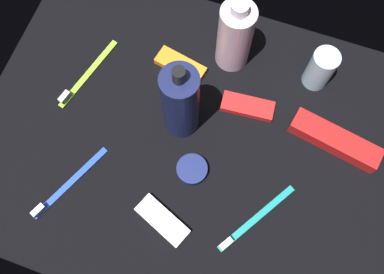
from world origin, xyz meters
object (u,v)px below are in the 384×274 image
object	(u,v)px
deodorant_stick	(320,69)
snack_bar_white	(163,221)
toothbrush_teal	(252,222)
toothbrush_lime	(85,77)
snack_bar_orange	(181,66)
toothbrush_blue	(66,186)
lotion_bottle	(181,103)
toothpaste_box_red	(335,140)
snack_bar_red	(248,106)
bodywash_bottle	(235,36)
cream_tin_right	(192,170)

from	to	relation	value
deodorant_stick	snack_bar_white	xyz separation A→B (cm)	(19.00, 37.26, -3.95)
deodorant_stick	toothbrush_teal	size ratio (longest dim) A/B	0.59
toothbrush_lime	snack_bar_white	distance (cm)	33.61
toothbrush_lime	snack_bar_orange	bearing A→B (deg)	-153.31
toothbrush_blue	snack_bar_white	distance (cm)	19.52
lotion_bottle	toothpaste_box_red	world-z (taller)	lotion_bottle
toothpaste_box_red	snack_bar_red	distance (cm)	17.96
toothbrush_teal	toothbrush_lime	size ratio (longest dim) A/B	0.90
toothpaste_box_red	snack_bar_white	size ratio (longest dim) A/B	1.69
bodywash_bottle	cream_tin_right	bearing A→B (deg)	90.82
deodorant_stick	lotion_bottle	bearing A→B (deg)	38.28
toothbrush_teal	toothbrush_lime	distance (cm)	44.06
toothbrush_blue	toothbrush_lime	world-z (taller)	same
toothbrush_lime	toothpaste_box_red	xyz separation A→B (cm)	(-51.17, -3.21, 0.99)
snack_bar_red	toothbrush_blue	bearing A→B (deg)	39.24
toothbrush_teal	toothbrush_lime	bearing A→B (deg)	-22.28
lotion_bottle	deodorant_stick	distance (cm)	29.05
deodorant_stick	snack_bar_orange	size ratio (longest dim) A/B	0.90
cream_tin_right	toothbrush_lime	bearing A→B (deg)	-22.45
toothbrush_lime	toothbrush_blue	bearing A→B (deg)	105.01
toothbrush_blue	toothbrush_teal	bearing A→B (deg)	-171.32
snack_bar_orange	toothbrush_blue	bearing A→B (deg)	80.66
toothbrush_lime	cream_tin_right	bearing A→B (deg)	157.55
toothbrush_teal	toothpaste_box_red	world-z (taller)	toothpaste_box_red
snack_bar_white	snack_bar_red	distance (cm)	27.85
toothbrush_teal	snack_bar_red	xyz separation A→B (cm)	(7.46, -21.43, 0.14)
deodorant_stick	snack_bar_white	size ratio (longest dim) A/B	0.90
toothbrush_blue	toothpaste_box_red	world-z (taller)	toothpaste_box_red
bodywash_bottle	toothbrush_teal	size ratio (longest dim) A/B	1.13
toothbrush_blue	toothbrush_lime	size ratio (longest dim) A/B	0.96
lotion_bottle	snack_bar_orange	bearing A→B (deg)	-69.00
bodywash_bottle	deodorant_stick	xyz separation A→B (cm)	(-17.62, -0.74, -3.51)
snack_bar_red	deodorant_stick	bearing A→B (deg)	-141.59
bodywash_bottle	toothbrush_blue	xyz separation A→B (cm)	(20.90, 36.57, -7.60)
lotion_bottle	toothbrush_teal	size ratio (longest dim) A/B	1.36
bodywash_bottle	deodorant_stick	size ratio (longest dim) A/B	1.92
toothbrush_blue	toothbrush_teal	distance (cm)	35.26
toothbrush_lime	snack_bar_orange	xyz separation A→B (cm)	(-17.60, -8.85, 0.14)
cream_tin_right	snack_bar_white	bearing A→B (deg)	80.76
toothpaste_box_red	bodywash_bottle	bearing A→B (deg)	-14.68
snack_bar_white	cream_tin_right	bearing A→B (deg)	-77.06
toothbrush_lime	snack_bar_white	size ratio (longest dim) A/B	1.70
toothbrush_blue	toothbrush_teal	xyz separation A→B (cm)	(-34.86, -5.32, 0.00)
snack_bar_white	lotion_bottle	bearing A→B (deg)	-57.71
snack_bar_white	snack_bar_red	size ratio (longest dim) A/B	1.00
snack_bar_red	cream_tin_right	world-z (taller)	cream_tin_right
snack_bar_orange	snack_bar_red	xyz separation A→B (cm)	(-15.70, 4.12, 0.00)
toothbrush_blue	toothbrush_lime	bearing A→B (deg)	-74.99
toothbrush_teal	cream_tin_right	bearing A→B (deg)	-21.94
deodorant_stick	snack_bar_orange	world-z (taller)	deodorant_stick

